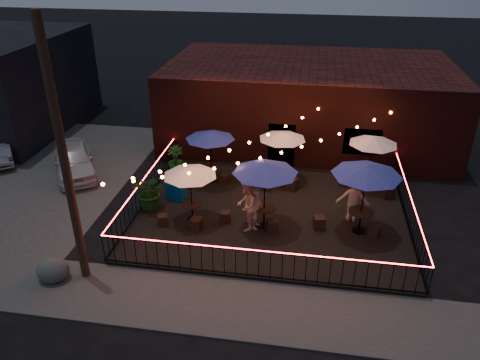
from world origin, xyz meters
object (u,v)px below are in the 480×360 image
object	(u,v)px
cafe_table_0	(190,172)
cafe_table_5	(373,141)
cafe_table_4	(367,171)
cafe_table_3	(282,136)
cafe_table_1	(210,136)
cafe_table_2	(265,169)
cooler	(176,188)
utility_pole	(64,161)
boulder	(53,270)

from	to	relation	value
cafe_table_0	cafe_table_5	distance (m)	7.69
cafe_table_4	cafe_table_5	bearing A→B (deg)	80.95
cafe_table_3	cafe_table_5	xyz separation A→B (m)	(3.69, 0.04, 0.00)
cafe_table_4	cafe_table_5	xyz separation A→B (m)	(0.58, 3.65, -0.40)
cafe_table_1	cafe_table_2	distance (m)	4.13
cooler	cafe_table_1	bearing A→B (deg)	68.49
cafe_table_4	cooler	distance (m)	7.46
cafe_table_2	cafe_table_4	size ratio (longest dim) A/B	1.04
cafe_table_2	cafe_table_3	distance (m)	3.83
cafe_table_4	cafe_table_5	size ratio (longest dim) A/B	1.06
cafe_table_2	utility_pole	bearing A→B (deg)	-145.78
cafe_table_3	cafe_table_5	size ratio (longest dim) A/B	0.96
utility_pole	cafe_table_1	xyz separation A→B (m)	(2.58, 6.72, -1.77)
utility_pole	cafe_table_1	distance (m)	7.41
cafe_table_1	cooler	distance (m)	2.58
utility_pole	cafe_table_5	bearing A→B (deg)	38.81
cafe_table_1	cafe_table_4	world-z (taller)	cafe_table_4
cafe_table_0	cooler	world-z (taller)	cafe_table_0
cafe_table_3	cafe_table_1	bearing A→B (deg)	-167.67
cooler	boulder	bearing A→B (deg)	-104.50
utility_pole	cafe_table_4	size ratio (longest dim) A/B	3.03
cafe_table_2	cooler	xyz separation A→B (m)	(-3.70, 1.44, -1.82)
cafe_table_0	cafe_table_5	size ratio (longest dim) A/B	0.87
cafe_table_0	cafe_table_3	distance (m)	4.82
cafe_table_0	cafe_table_1	xyz separation A→B (m)	(0.03, 3.17, 0.11)
utility_pole	cafe_table_4	distance (m)	9.51
cafe_table_4	cooler	world-z (taller)	cafe_table_4
cafe_table_5	cooler	bearing A→B (deg)	-162.55
utility_pole	cooler	size ratio (longest dim) A/B	8.25
utility_pole	cafe_table_2	bearing A→B (deg)	34.22
cafe_table_0	cafe_table_4	bearing A→B (deg)	1.92
cafe_table_2	boulder	xyz separation A→B (m)	(-6.11, -3.87, -2.09)
cafe_table_1	cafe_table_4	size ratio (longest dim) A/B	0.86
cafe_table_1	boulder	size ratio (longest dim) A/B	2.39
cafe_table_1	cafe_table_4	distance (m)	6.74
cafe_table_0	cafe_table_3	size ratio (longest dim) A/B	0.91
cafe_table_3	boulder	size ratio (longest dim) A/B	2.49
cafe_table_0	cafe_table_2	size ratio (longest dim) A/B	0.79
cafe_table_4	boulder	distance (m)	10.58
cafe_table_0	boulder	size ratio (longest dim) A/B	2.27
cafe_table_3	cafe_table_5	bearing A→B (deg)	0.66
utility_pole	cafe_table_2	world-z (taller)	utility_pole
cafe_table_2	cooler	size ratio (longest dim) A/B	2.82
cooler	cafe_table_4	bearing A→B (deg)	0.13
cafe_table_0	cafe_table_1	bearing A→B (deg)	89.44
cooler	utility_pole	bearing A→B (deg)	-96.97
cafe_table_0	cafe_table_4	xyz separation A→B (m)	(6.07, 0.20, 0.44)
cafe_table_5	cafe_table_4	bearing A→B (deg)	-99.05
cafe_table_2	cafe_table_4	bearing A→B (deg)	3.44
cafe_table_1	boulder	bearing A→B (deg)	-116.28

